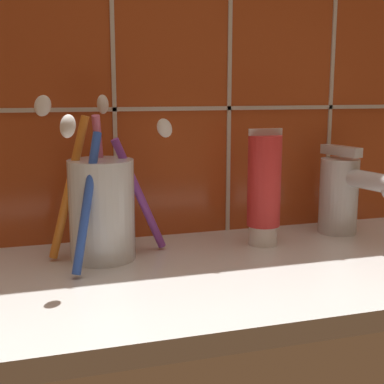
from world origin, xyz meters
TOP-DOWN VIEW (x-y plane):
  - sink_counter at (0.00, 0.00)cm, footprint 58.02×28.81cm
  - tile_wall_backsplash at (0.01, 14.65)cm, footprint 68.02×1.72cm
  - toothbrush_cup at (-15.85, 6.49)cm, footprint 15.48×13.20cm
  - toothpaste_tube at (3.19, 6.47)cm, footprint 4.12×3.93cm
  - sink_faucet at (14.85, 7.92)cm, footprint 5.23×12.05cm

SIDE VIEW (x-z plane):
  - sink_counter at x=0.00cm, z-range 0.00..2.00cm
  - sink_faucet at x=14.85cm, z-range 1.83..13.06cm
  - toothbrush_cup at x=-15.85cm, z-range -1.00..16.87cm
  - toothpaste_tube at x=3.19cm, z-range 1.92..15.74cm
  - tile_wall_backsplash at x=0.01cm, z-range 0.01..47.17cm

